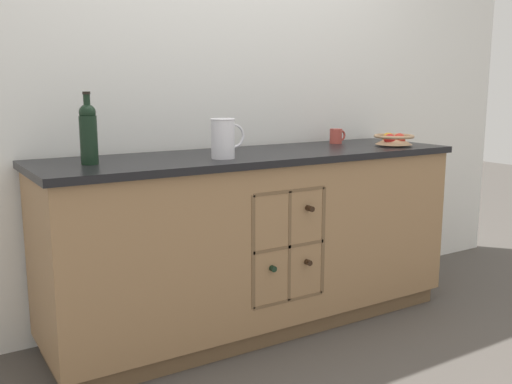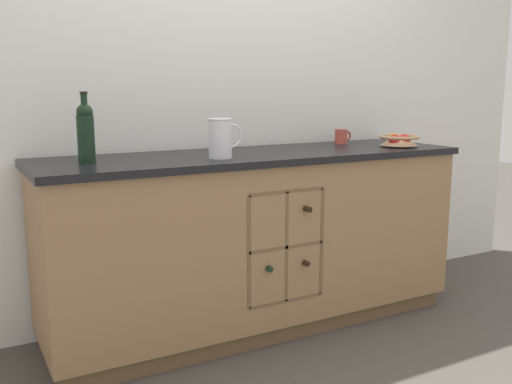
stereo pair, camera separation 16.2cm
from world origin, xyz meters
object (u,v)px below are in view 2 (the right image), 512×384
at_px(fruit_bowl, 399,139).
at_px(standing_wine_bottle, 85,131).
at_px(ceramic_mug, 342,136).
at_px(white_pitcher, 221,137).

relative_size(fruit_bowl, standing_wine_bottle, 0.73).
bearing_deg(ceramic_mug, standing_wine_bottle, -173.84).
relative_size(white_pitcher, standing_wine_bottle, 0.60).
xyz_separation_m(fruit_bowl, white_pitcher, (-1.10, 0.00, 0.06)).
bearing_deg(white_pitcher, ceramic_mug, 17.38).
bearing_deg(standing_wine_bottle, fruit_bowl, -4.37).
distance_m(white_pitcher, standing_wine_bottle, 0.61).
bearing_deg(white_pitcher, fruit_bowl, -0.23).
relative_size(fruit_bowl, white_pitcher, 1.21).
height_order(fruit_bowl, standing_wine_bottle, standing_wine_bottle).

